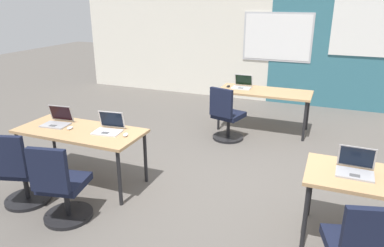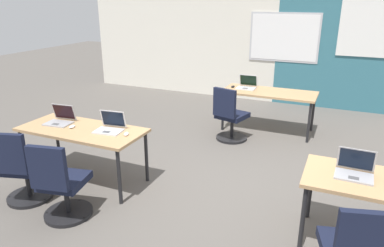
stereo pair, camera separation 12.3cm
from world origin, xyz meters
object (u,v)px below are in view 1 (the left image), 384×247
laptop_near_left_inner (109,128)px  chair_near_left_end (20,175)px  laptop_near_left_end (57,121)px  mouse_far_left (228,86)px  mouse_near_left_end (70,128)px  laptop_far_left (242,85)px  laptop_near_right_inner (355,168)px  desk_far_center (264,94)px  desk_near_left (80,134)px  mouse_near_left_inner (126,135)px  chair_far_left (226,118)px  chair_near_left_inner (62,190)px

laptop_near_left_inner → chair_near_left_end: 1.11m
laptop_near_left_end → mouse_far_left: size_ratio=3.27×
mouse_near_left_end → mouse_far_left: bearing=67.2°
laptop_far_left → laptop_near_right_inner: (1.81, -2.85, 0.00)m
chair_near_left_end → laptop_far_left: 3.95m
desk_far_center → desk_near_left: bearing=-122.0°
laptop_near_right_inner → chair_near_left_end: bearing=-166.3°
laptop_near_left_inner → mouse_near_left_end: laptop_near_left_inner is taller
mouse_near_left_inner → laptop_far_left: (0.68, 2.84, 0.03)m
laptop_near_left_inner → laptop_far_left: 2.95m
desk_far_center → chair_far_left: size_ratio=1.74×
chair_near_left_inner → laptop_near_right_inner: size_ratio=2.73×
mouse_near_left_inner → laptop_near_left_end: 1.03m
mouse_near_left_end → chair_far_left: bearing=56.3°
laptop_near_left_inner → laptop_near_right_inner: size_ratio=1.07×
laptop_near_left_end → chair_near_left_end: laptop_near_left_end is taller
laptop_near_left_end → chair_far_left: size_ratio=0.39×
desk_near_left → mouse_near_left_inner: (0.64, 0.03, 0.08)m
mouse_near_left_end → desk_near_left: bearing=13.2°
desk_near_left → laptop_far_left: (1.32, 2.87, 0.11)m
mouse_near_left_inner → mouse_near_left_end: size_ratio=1.06×
chair_near_left_end → chair_far_left: same height
chair_far_left → laptop_near_right_inner: 2.79m
desk_far_center → mouse_near_left_inner: (-1.11, -2.77, 0.08)m
laptop_far_left → mouse_far_left: 0.25m
desk_near_left → chair_far_left: size_ratio=1.74×
desk_far_center → laptop_far_left: size_ratio=4.82×
desk_far_center → chair_far_left: 0.91m
laptop_near_left_end → mouse_far_left: bearing=56.0°
chair_near_left_inner → mouse_near_left_end: 0.97m
mouse_far_left → laptop_near_right_inner: (2.06, -2.80, 0.03)m
laptop_far_left → chair_far_left: bearing=-93.4°
chair_near_left_end → laptop_far_left: size_ratio=2.77×
mouse_near_left_end → chair_near_left_end: 0.79m
laptop_near_left_inner → chair_near_left_inner: (-0.02, -0.88, -0.39)m
mouse_far_left → chair_far_left: size_ratio=0.12×
mouse_near_left_inner → mouse_far_left: same height
chair_near_left_end → mouse_near_left_inner: bearing=-158.5°
mouse_near_left_inner → laptop_far_left: 2.92m
desk_far_center → laptop_near_left_inner: 3.05m
mouse_far_left → laptop_near_left_inner: bearing=-104.4°
desk_near_left → laptop_near_left_inner: bearing=12.8°
mouse_near_left_inner → laptop_near_right_inner: size_ratio=0.34×
mouse_near_left_end → chair_far_left: (1.40, 2.10, -0.36)m
mouse_near_left_end → chair_far_left: size_ratio=0.12×
mouse_near_left_inner → laptop_near_right_inner: laptop_near_right_inner is taller
laptop_near_left_inner → desk_near_left: bearing=-174.3°
desk_far_center → chair_near_left_inner: size_ratio=1.74×
laptop_near_right_inner → laptop_near_left_inner: bearing=-179.6°
chair_near_left_end → chair_far_left: (1.58, 2.78, 0.00)m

